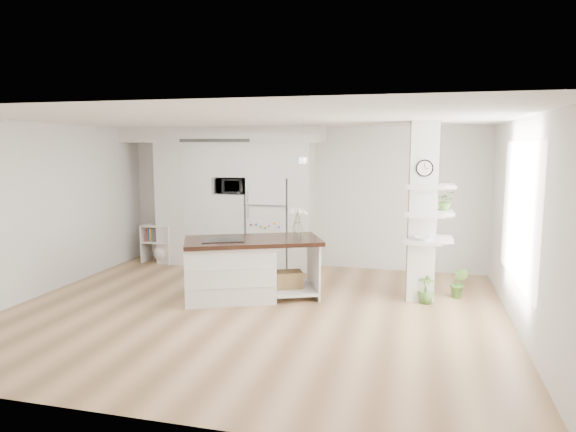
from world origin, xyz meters
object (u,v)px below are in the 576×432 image
object	(u,v)px
bookshelf	(160,246)
floor_plant_a	(459,283)
refrigerator	(270,222)
kitchen_island	(237,268)

from	to	relation	value
bookshelf	floor_plant_a	bearing A→B (deg)	-8.51
refrigerator	bookshelf	bearing A→B (deg)	-175.33
refrigerator	floor_plant_a	distance (m)	3.69
refrigerator	bookshelf	xyz separation A→B (m)	(-2.26, -0.18, -0.54)
refrigerator	bookshelf	world-z (taller)	refrigerator
kitchen_island	floor_plant_a	distance (m)	3.43
refrigerator	kitchen_island	distance (m)	2.17
refrigerator	floor_plant_a	bearing A→B (deg)	-20.52
bookshelf	refrigerator	bearing A→B (deg)	7.05
bookshelf	floor_plant_a	xyz separation A→B (m)	(5.66, -1.09, -0.09)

